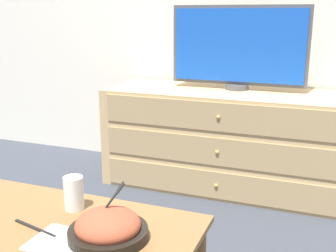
# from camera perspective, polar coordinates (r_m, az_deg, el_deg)

# --- Properties ---
(ground_plane) EXTENTS (12.00, 12.00, 0.00)m
(ground_plane) POSITION_cam_1_polar(r_m,az_deg,el_deg) (3.07, 9.54, -5.86)
(ground_plane) COLOR #383D47
(dresser) EXTENTS (1.53, 0.56, 0.62)m
(dresser) POSITION_cam_1_polar(r_m,az_deg,el_deg) (2.69, 8.12, -1.80)
(dresser) COLOR tan
(dresser) RESTS_ON ground_plane
(tv) EXTENTS (0.84, 0.14, 0.51)m
(tv) POSITION_cam_1_polar(r_m,az_deg,el_deg) (2.65, 9.55, 10.53)
(tv) COLOR #515156
(tv) RESTS_ON dresser
(coffee_table) EXTENTS (0.91, 0.46, 0.44)m
(coffee_table) POSITION_cam_1_polar(r_m,az_deg,el_deg) (1.46, -14.60, -15.05)
(coffee_table) COLOR olive
(coffee_table) RESTS_ON ground_plane
(takeout_bowl) EXTENTS (0.24, 0.24, 0.16)m
(takeout_bowl) POSITION_cam_1_polar(r_m,az_deg,el_deg) (1.29, -8.13, -13.52)
(takeout_bowl) COLOR black
(takeout_bowl) RESTS_ON coffee_table
(drink_cup) EXTENTS (0.07, 0.07, 0.12)m
(drink_cup) POSITION_cam_1_polar(r_m,az_deg,el_deg) (1.48, -12.63, -9.11)
(drink_cup) COLOR #9E6638
(drink_cup) RESTS_ON coffee_table
(napkin) EXTENTS (0.16, 0.16, 0.00)m
(napkin) POSITION_cam_1_polar(r_m,az_deg,el_deg) (1.32, -14.53, -14.81)
(napkin) COLOR silver
(napkin) RESTS_ON coffee_table
(knife) EXTENTS (0.18, 0.05, 0.01)m
(knife) POSITION_cam_1_polar(r_m,az_deg,el_deg) (1.41, -17.56, -13.07)
(knife) COLOR black
(knife) RESTS_ON coffee_table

